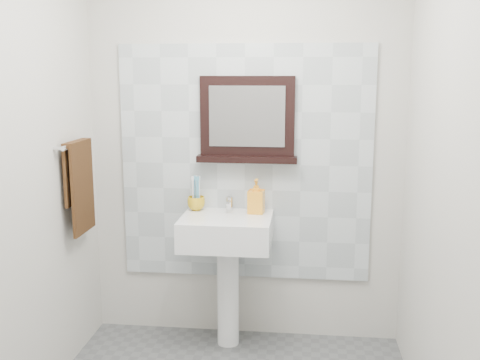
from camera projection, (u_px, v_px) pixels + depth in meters
name	position (u px, v px, depth m)	size (l,w,h in m)	color
back_wall	(245.00, 148.00, 3.57)	(2.00, 0.01, 2.50)	beige
front_wall	(154.00, 263.00, 1.42)	(2.00, 0.01, 2.50)	beige
left_wall	(7.00, 176.00, 2.61)	(0.01, 2.20, 2.50)	beige
right_wall	(452.00, 186.00, 2.38)	(0.01, 2.20, 2.50)	beige
splashback	(245.00, 164.00, 3.57)	(1.60, 0.02, 1.50)	silver
pedestal_sink	(227.00, 245.00, 3.47)	(0.55, 0.44, 0.96)	white
toothbrush_cup	(196.00, 203.00, 3.57)	(0.11, 0.11, 0.09)	gold
toothbrushes	(196.00, 191.00, 3.56)	(0.05, 0.04, 0.21)	white
soap_dispenser	(256.00, 196.00, 3.49)	(0.10, 0.10, 0.22)	orange
framed_mirror	(247.00, 122.00, 3.49)	(0.63, 0.11, 0.53)	black
towel_bar	(76.00, 144.00, 3.27)	(0.07, 0.40, 0.03)	silver
hand_towel	(79.00, 180.00, 3.31)	(0.06, 0.30, 0.55)	#331E0E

